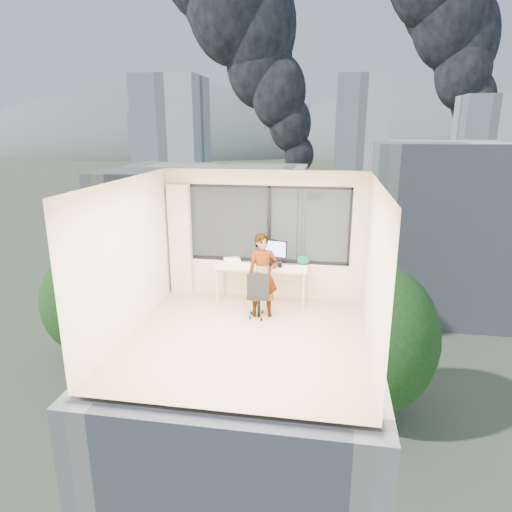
% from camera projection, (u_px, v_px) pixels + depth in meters
% --- Properties ---
extents(floor, '(4.00, 4.00, 0.01)m').
position_uv_depth(floor, '(246.00, 339.00, 7.50)').
color(floor, '#D7B68B').
rests_on(floor, ground).
extents(ceiling, '(4.00, 4.00, 0.01)m').
position_uv_depth(ceiling, '(245.00, 182.00, 6.77)').
color(ceiling, white).
rests_on(ceiling, ground).
extents(wall_front, '(4.00, 0.01, 2.60)m').
position_uv_depth(wall_front, '(213.00, 314.00, 5.24)').
color(wall_front, beige).
rests_on(wall_front, ground).
extents(wall_left, '(0.01, 4.00, 2.60)m').
position_uv_depth(wall_left, '(127.00, 258.00, 7.45)').
color(wall_left, beige).
rests_on(wall_left, ground).
extents(wall_right, '(0.01, 4.00, 2.60)m').
position_uv_depth(wall_right, '(375.00, 271.00, 6.82)').
color(wall_right, beige).
rests_on(wall_right, ground).
extents(window_wall, '(3.30, 0.16, 1.55)m').
position_uv_depth(window_wall, '(267.00, 224.00, 8.96)').
color(window_wall, black).
rests_on(window_wall, ground).
extents(curtain, '(0.45, 0.14, 2.30)m').
position_uv_depth(curtain, '(180.00, 240.00, 9.23)').
color(curtain, beige).
rests_on(curtain, floor).
extents(desk, '(1.80, 0.60, 0.75)m').
position_uv_depth(desk, '(261.00, 284.00, 8.97)').
color(desk, beige).
rests_on(desk, floor).
extents(chair, '(0.51, 0.51, 0.92)m').
position_uv_depth(chair, '(259.00, 294.00, 8.23)').
color(chair, black).
rests_on(chair, floor).
extents(person, '(0.64, 0.50, 1.56)m').
position_uv_depth(person, '(263.00, 275.00, 8.23)').
color(person, '#2D2D33').
rests_on(person, floor).
extents(monitor, '(0.54, 0.25, 0.53)m').
position_uv_depth(monitor, '(274.00, 252.00, 8.86)').
color(monitor, black).
rests_on(monitor, desk).
extents(game_console, '(0.39, 0.36, 0.08)m').
position_uv_depth(game_console, '(232.00, 260.00, 9.13)').
color(game_console, white).
rests_on(game_console, desk).
extents(laptop, '(0.42, 0.43, 0.21)m').
position_uv_depth(laptop, '(266.00, 262.00, 8.78)').
color(laptop, black).
rests_on(laptop, desk).
extents(cellphone, '(0.10, 0.05, 0.01)m').
position_uv_depth(cellphone, '(274.00, 268.00, 8.75)').
color(cellphone, black).
rests_on(cellphone, desk).
extents(pen_cup, '(0.10, 0.10, 0.10)m').
position_uv_depth(pen_cup, '(280.00, 265.00, 8.79)').
color(pen_cup, black).
rests_on(pen_cup, desk).
extents(handbag, '(0.29, 0.21, 0.20)m').
position_uv_depth(handbag, '(303.00, 260.00, 8.94)').
color(handbag, '#0C493B').
rests_on(handbag, desk).
extents(exterior_ground, '(400.00, 400.00, 0.04)m').
position_uv_depth(exterior_ground, '(327.00, 191.00, 125.06)').
color(exterior_ground, '#515B3D').
rests_on(exterior_ground, ground).
extents(near_bldg_a, '(16.00, 12.00, 14.00)m').
position_uv_depth(near_bldg_a, '(209.00, 250.00, 39.29)').
color(near_bldg_a, beige).
rests_on(near_bldg_a, exterior_ground).
extents(near_bldg_b, '(14.00, 13.00, 16.00)m').
position_uv_depth(near_bldg_b, '(443.00, 228.00, 43.26)').
color(near_bldg_b, white).
rests_on(near_bldg_b, exterior_ground).
extents(far_tower_a, '(14.00, 14.00, 28.00)m').
position_uv_depth(far_tower_a, '(173.00, 141.00, 103.05)').
color(far_tower_a, silver).
rests_on(far_tower_a, exterior_ground).
extents(far_tower_b, '(13.00, 13.00, 30.00)m').
position_uv_depth(far_tower_b, '(360.00, 135.00, 119.62)').
color(far_tower_b, silver).
rests_on(far_tower_b, exterior_ground).
extents(far_tower_c, '(15.00, 15.00, 26.00)m').
position_uv_depth(far_tower_c, '(484.00, 141.00, 133.24)').
color(far_tower_c, silver).
rests_on(far_tower_c, exterior_ground).
extents(far_tower_d, '(16.00, 14.00, 22.00)m').
position_uv_depth(far_tower_d, '(159.00, 144.00, 159.96)').
color(far_tower_d, silver).
rests_on(far_tower_d, exterior_ground).
extents(hill_a, '(288.00, 216.00, 90.00)m').
position_uv_depth(hill_a, '(168.00, 150.00, 333.60)').
color(hill_a, slate).
rests_on(hill_a, exterior_ground).
extents(hill_b, '(300.00, 220.00, 96.00)m').
position_uv_depth(hill_b, '(484.00, 153.00, 298.62)').
color(hill_b, slate).
rests_on(hill_b, exterior_ground).
extents(tree_a, '(7.00, 7.00, 8.00)m').
position_uv_depth(tree_a, '(92.00, 312.00, 33.66)').
color(tree_a, '#1B4C19').
rests_on(tree_a, exterior_ground).
extents(tree_b, '(7.60, 7.60, 9.00)m').
position_uv_depth(tree_b, '(370.00, 353.00, 26.56)').
color(tree_b, '#1B4C19').
rests_on(tree_b, exterior_ground).
extents(smoke_plume_a, '(40.00, 24.00, 90.00)m').
position_uv_depth(smoke_plume_a, '(303.00, 7.00, 140.33)').
color(smoke_plume_a, black).
rests_on(smoke_plume_a, exterior_ground).
extents(smoke_plume_b, '(30.00, 18.00, 70.00)m').
position_uv_depth(smoke_plume_b, '(499.00, 53.00, 152.28)').
color(smoke_plume_b, black).
rests_on(smoke_plume_b, exterior_ground).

